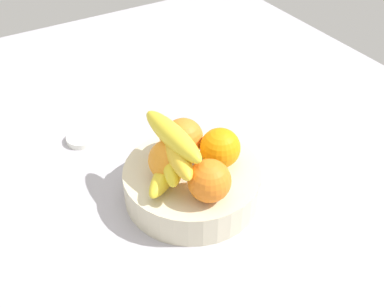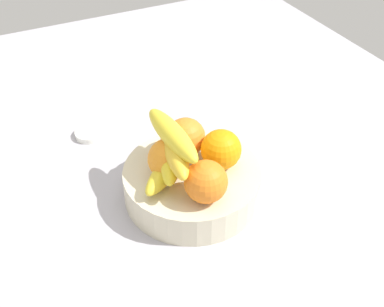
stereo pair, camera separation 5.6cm
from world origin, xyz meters
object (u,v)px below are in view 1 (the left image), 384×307
Objects in this scene: orange_back_left at (209,181)px; jar_lid at (82,139)px; fruit_bowl at (192,183)px; orange_front_right at (183,138)px; banana_bunch at (173,151)px; orange_center at (169,160)px; orange_front_left at (221,148)px.

jar_lid is at bearing -162.30° from orange_back_left.
fruit_bowl is 8.74cm from orange_front_right.
banana_bunch is at bearing -104.64° from fruit_bowl.
banana_bunch reaches higher than orange_front_right.
orange_front_right is (-5.12, 1.18, 6.98)cm from fruit_bowl.
jar_lid is (-34.75, -11.09, -9.53)cm from orange_back_left.
banana_bunch is (-0.21, 0.87, 1.51)cm from orange_center.
orange_front_right is at bearing 132.17° from banana_bunch.
banana_bunch reaches higher than orange_back_left.
orange_back_left reaches higher than fruit_bowl.
orange_center is at bearing -76.50° from banana_bunch.
orange_front_right is at bearing 31.20° from jar_lid.
orange_front_left is 1.00× the size of orange_front_right.
orange_center is at bearing 16.48° from jar_lid.
orange_front_right is 6.46cm from banana_bunch.
orange_front_left reaches higher than fruit_bowl.
banana_bunch is at bearing -47.83° from orange_front_right.
orange_front_left is at bearing 31.78° from jar_lid.
orange_back_left reaches higher than jar_lid.
orange_center is 1.00× the size of orange_back_left.
jar_lid is at bearing -148.22° from orange_front_left.
orange_back_left is 8.93cm from banana_bunch.
orange_front_right is 1.00× the size of orange_center.
orange_center is at bearing -101.00° from orange_front_left.
orange_front_left is 1.00× the size of orange_back_left.
jar_lid is (-28.39, -17.59, -9.53)cm from orange_front_left.
orange_front_left reaches higher than jar_lid.
orange_back_left is 1.13× the size of jar_lid.
fruit_bowl is at bearing -102.51° from orange_front_left.
orange_center is 29.22cm from jar_lid.
orange_back_left is at bearing -10.16° from orange_front_right.
orange_front_left is 9.25cm from banana_bunch.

